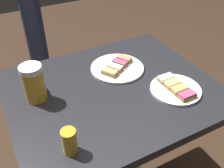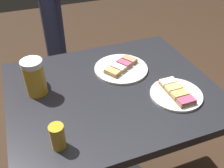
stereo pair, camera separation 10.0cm
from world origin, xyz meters
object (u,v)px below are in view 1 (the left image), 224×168
plate_far (176,88)px  beer_mug (33,82)px  beer_glass_small (69,141)px  plate_near (117,67)px

plate_far → beer_mug: 0.54m
plate_far → beer_mug: size_ratio=1.38×
plate_far → beer_mug: beer_mug is taller
plate_far → beer_mug: bearing=66.7°
beer_mug → beer_glass_small: bearing=-175.2°
plate_near → plate_far: 0.27m
plate_near → beer_mug: size_ratio=1.62×
beer_glass_small → beer_mug: bearing=4.8°
plate_near → beer_mug: beer_mug is taller
plate_near → beer_mug: bearing=94.3°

